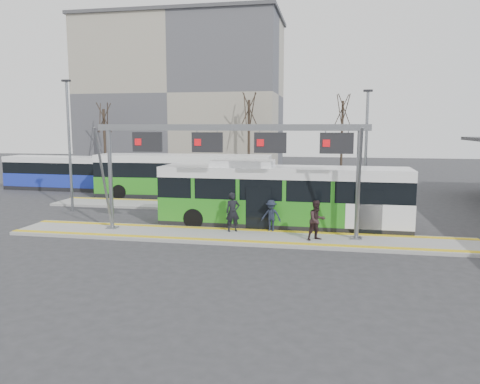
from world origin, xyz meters
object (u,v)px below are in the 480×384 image
(passenger_c, at_px, (271,216))
(passenger_a, at_px, (233,212))
(passenger_b, at_px, (317,220))
(gantry, at_px, (231,147))
(hero_bus, at_px, (282,197))

(passenger_c, bearing_deg, passenger_a, -156.97)
(passenger_a, height_order, passenger_b, passenger_a)
(gantry, relative_size, passenger_b, 7.18)
(passenger_c, bearing_deg, passenger_b, -19.83)
(gantry, relative_size, passenger_a, 6.80)
(gantry, height_order, passenger_b, gantry)
(passenger_a, bearing_deg, gantry, -113.64)
(passenger_a, height_order, passenger_c, passenger_a)
(gantry, distance_m, passenger_a, 3.23)
(hero_bus, distance_m, passenger_a, 3.03)
(passenger_a, bearing_deg, passenger_c, -14.35)
(hero_bus, distance_m, passenger_c, 1.83)
(passenger_a, bearing_deg, hero_bus, 17.08)
(hero_bus, bearing_deg, passenger_a, -136.54)
(passenger_a, relative_size, passenger_b, 1.06)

